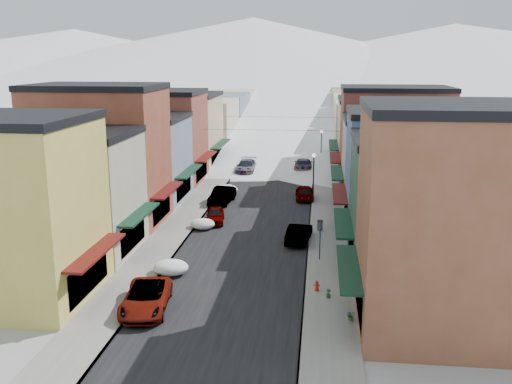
% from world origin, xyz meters
% --- Properties ---
extents(ground, '(600.00, 600.00, 0.00)m').
position_xyz_m(ground, '(0.00, 0.00, 0.00)').
color(ground, gray).
rests_on(ground, ground).
extents(road, '(10.00, 160.00, 0.01)m').
position_xyz_m(road, '(0.00, 60.00, 0.01)').
color(road, black).
rests_on(road, ground).
extents(sidewalk_left, '(3.20, 160.00, 0.15)m').
position_xyz_m(sidewalk_left, '(-6.60, 60.00, 0.07)').
color(sidewalk_left, gray).
rests_on(sidewalk_left, ground).
extents(sidewalk_right, '(3.20, 160.00, 0.15)m').
position_xyz_m(sidewalk_right, '(6.60, 60.00, 0.07)').
color(sidewalk_right, gray).
rests_on(sidewalk_right, ground).
extents(curb_left, '(0.10, 160.00, 0.15)m').
position_xyz_m(curb_left, '(-5.05, 60.00, 0.07)').
color(curb_left, slate).
rests_on(curb_left, ground).
extents(curb_right, '(0.10, 160.00, 0.15)m').
position_xyz_m(curb_right, '(5.05, 60.00, 0.07)').
color(curb_right, slate).
rests_on(curb_right, ground).
extents(bldg_l_yellow, '(11.30, 8.70, 11.50)m').
position_xyz_m(bldg_l_yellow, '(-13.19, 4.00, 5.76)').
color(bldg_l_yellow, gold).
rests_on(bldg_l_yellow, ground).
extents(bldg_l_cream, '(11.30, 8.20, 9.50)m').
position_xyz_m(bldg_l_cream, '(-13.19, 12.50, 4.76)').
color(bldg_l_cream, '#B1A68F').
rests_on(bldg_l_cream, ground).
extents(bldg_l_brick_near, '(12.30, 8.20, 12.50)m').
position_xyz_m(bldg_l_brick_near, '(-13.69, 20.50, 6.26)').
color(bldg_l_brick_near, brown).
rests_on(bldg_l_brick_near, ground).
extents(bldg_l_grayblue, '(11.30, 9.20, 9.00)m').
position_xyz_m(bldg_l_grayblue, '(-13.19, 29.00, 4.51)').
color(bldg_l_grayblue, slate).
rests_on(bldg_l_grayblue, ground).
extents(bldg_l_brick_far, '(13.30, 9.20, 11.00)m').
position_xyz_m(bldg_l_brick_far, '(-14.19, 38.00, 5.51)').
color(bldg_l_brick_far, brown).
rests_on(bldg_l_brick_far, ground).
extents(bldg_l_tan, '(11.30, 11.20, 10.00)m').
position_xyz_m(bldg_l_tan, '(-13.19, 48.00, 5.01)').
color(bldg_l_tan, tan).
rests_on(bldg_l_tan, ground).
extents(bldg_r_brick_near, '(12.30, 9.20, 12.50)m').
position_xyz_m(bldg_r_brick_near, '(13.69, 3.00, 6.26)').
color(bldg_r_brick_near, brown).
rests_on(bldg_r_brick_near, ground).
extents(bldg_r_green, '(11.30, 9.20, 9.50)m').
position_xyz_m(bldg_r_green, '(13.19, 12.00, 4.76)').
color(bldg_r_green, '#1F412D').
rests_on(bldg_r_green, ground).
extents(bldg_r_blue, '(11.30, 9.20, 10.50)m').
position_xyz_m(bldg_r_blue, '(13.19, 21.00, 5.26)').
color(bldg_r_blue, '#3D5B8B').
rests_on(bldg_r_blue, ground).
extents(bldg_r_cream, '(12.30, 9.20, 9.00)m').
position_xyz_m(bldg_r_cream, '(13.69, 30.00, 4.51)').
color(bldg_r_cream, '#B3A690').
rests_on(bldg_r_cream, ground).
extents(bldg_r_brick_far, '(13.30, 9.20, 11.50)m').
position_xyz_m(bldg_r_brick_far, '(14.19, 39.00, 5.76)').
color(bldg_r_brick_far, maroon).
rests_on(bldg_r_brick_far, ground).
extents(bldg_r_tan, '(11.30, 11.20, 9.50)m').
position_xyz_m(bldg_r_tan, '(13.19, 49.00, 4.76)').
color(bldg_r_tan, tan).
rests_on(bldg_r_tan, ground).
extents(distant_blocks, '(34.00, 55.00, 8.00)m').
position_xyz_m(distant_blocks, '(0.00, 83.00, 4.00)').
color(distant_blocks, gray).
rests_on(distant_blocks, ground).
extents(mountain_ridge, '(670.00, 340.00, 34.00)m').
position_xyz_m(mountain_ridge, '(-19.47, 277.18, 14.36)').
color(mountain_ridge, silver).
rests_on(mountain_ridge, ground).
extents(overhead_cables, '(16.40, 15.04, 0.04)m').
position_xyz_m(overhead_cables, '(0.00, 47.50, 6.20)').
color(overhead_cables, black).
rests_on(overhead_cables, ground).
extents(car_white_suv, '(3.27, 5.89, 1.56)m').
position_xyz_m(car_white_suv, '(-4.30, 3.00, 0.78)').
color(car_white_suv, silver).
rests_on(car_white_suv, ground).
extents(car_silver_sedan, '(2.11, 4.17, 1.36)m').
position_xyz_m(car_silver_sedan, '(-3.56, 21.64, 0.68)').
color(car_silver_sedan, gray).
rests_on(car_silver_sedan, ground).
extents(car_dark_hatch, '(2.29, 5.25, 1.68)m').
position_xyz_m(car_dark_hatch, '(-4.09, 28.48, 0.84)').
color(car_dark_hatch, black).
rests_on(car_dark_hatch, ground).
extents(car_silver_wagon, '(2.43, 5.94, 1.72)m').
position_xyz_m(car_silver_wagon, '(-3.65, 44.31, 0.86)').
color(car_silver_wagon, '#A4A5AC').
rests_on(car_silver_wagon, ground).
extents(car_green_sedan, '(2.16, 4.78, 1.52)m').
position_xyz_m(car_green_sedan, '(4.28, 16.91, 0.76)').
color(car_green_sedan, black).
rests_on(car_green_sedan, ground).
extents(car_gray_suv, '(2.14, 4.69, 1.56)m').
position_xyz_m(car_gray_suv, '(4.30, 31.25, 0.78)').
color(car_gray_suv, gray).
rests_on(car_gray_suv, ground).
extents(car_black_sedan, '(2.42, 5.90, 1.71)m').
position_xyz_m(car_black_sedan, '(3.68, 46.45, 0.85)').
color(car_black_sedan, black).
rests_on(car_black_sedan, ground).
extents(car_lane_silver, '(2.22, 4.71, 1.56)m').
position_xyz_m(car_lane_silver, '(-1.55, 62.71, 0.78)').
color(car_lane_silver, gray).
rests_on(car_lane_silver, ground).
extents(car_lane_white, '(2.83, 5.85, 1.60)m').
position_xyz_m(car_lane_white, '(1.49, 63.66, 0.80)').
color(car_lane_white, silver).
rests_on(car_lane_white, ground).
extents(fire_hydrant, '(0.40, 0.30, 0.68)m').
position_xyz_m(fire_hydrant, '(5.84, 6.72, 0.46)').
color(fire_hydrant, red).
rests_on(fire_hydrant, sidewalk_right).
extents(parking_sign, '(0.11, 0.32, 2.36)m').
position_xyz_m(parking_sign, '(5.98, 12.54, 1.53)').
color(parking_sign, black).
rests_on(parking_sign, sidewalk_right).
extents(trash_can, '(0.52, 0.52, 0.87)m').
position_xyz_m(trash_can, '(5.98, 19.90, 0.60)').
color(trash_can, slate).
rests_on(trash_can, sidewalk_right).
extents(streetlamp_near, '(0.40, 0.40, 4.83)m').
position_xyz_m(streetlamp_near, '(5.20, 31.07, 3.20)').
color(streetlamp_near, black).
rests_on(streetlamp_near, sidewalk_right).
extents(streetlamp_far, '(0.39, 0.39, 4.66)m').
position_xyz_m(streetlamp_far, '(5.97, 51.69, 3.09)').
color(streetlamp_far, black).
rests_on(streetlamp_far, sidewalk_right).
extents(planter_near, '(0.64, 0.60, 0.58)m').
position_xyz_m(planter_near, '(7.80, 2.72, 0.44)').
color(planter_near, '#32642D').
rests_on(planter_near, sidewalk_right).
extents(planter_far, '(0.41, 0.41, 0.55)m').
position_xyz_m(planter_far, '(6.56, 5.70, 0.42)').
color(planter_far, '#2B5527').
rests_on(planter_far, sidewalk_right).
extents(snow_pile_near, '(2.46, 2.71, 1.04)m').
position_xyz_m(snow_pile_near, '(-4.28, 8.85, 0.50)').
color(snow_pile_near, white).
rests_on(snow_pile_near, ground).
extents(snow_pile_mid, '(2.18, 2.54, 0.92)m').
position_xyz_m(snow_pile_mid, '(-4.28, 19.64, 0.44)').
color(snow_pile_mid, white).
rests_on(snow_pile_mid, ground).
extents(snow_pile_far, '(2.36, 2.65, 1.00)m').
position_xyz_m(snow_pile_far, '(-4.28, 32.95, 0.48)').
color(snow_pile_far, white).
rests_on(snow_pile_far, ground).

